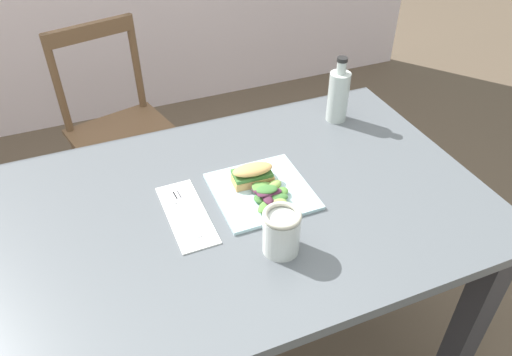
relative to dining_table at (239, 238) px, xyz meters
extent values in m
cube|color=#51565B|center=(0.00, 0.00, 0.11)|extent=(1.30, 0.83, 0.03)
cube|color=#2D2D33|center=(0.58, -0.35, -0.26)|extent=(0.07, 0.07, 0.71)
cube|color=#2D2D33|center=(-0.58, 0.35, -0.26)|extent=(0.07, 0.07, 0.71)
cube|color=#2D2D33|center=(0.58, 0.35, -0.26)|extent=(0.07, 0.07, 0.71)
cylinder|color=brown|center=(-0.29, 0.68, -0.40)|extent=(0.03, 0.03, 0.43)
cylinder|color=brown|center=(0.03, 0.76, -0.40)|extent=(0.03, 0.03, 0.43)
cylinder|color=brown|center=(-0.38, 1.01, -0.40)|extent=(0.03, 0.03, 0.43)
cylinder|color=brown|center=(-0.05, 1.09, -0.40)|extent=(0.03, 0.03, 0.43)
cube|color=brown|center=(-0.17, 0.89, -0.17)|extent=(0.49, 0.49, 0.02)
cylinder|color=brown|center=(-0.38, 1.02, 0.05)|extent=(0.03, 0.03, 0.42)
cylinder|color=brown|center=(-0.05, 1.10, 0.05)|extent=(0.03, 0.03, 0.42)
cube|color=brown|center=(-0.22, 1.06, 0.23)|extent=(0.36, 0.12, 0.06)
cube|color=silver|center=(0.08, 0.02, 0.13)|extent=(0.25, 0.25, 0.01)
cube|color=tan|center=(0.06, 0.05, 0.15)|extent=(0.11, 0.06, 0.02)
cube|color=#3D7033|center=(0.06, 0.06, 0.16)|extent=(0.11, 0.06, 0.01)
ellipsoid|color=tan|center=(0.06, 0.05, 0.18)|extent=(0.11, 0.06, 0.02)
ellipsoid|color=#3D7033|center=(0.06, -0.02, 0.14)|extent=(0.05, 0.05, 0.02)
ellipsoid|color=#4C2338|center=(0.07, -0.04, 0.15)|extent=(0.03, 0.05, 0.01)
ellipsoid|color=#518438|center=(0.07, 0.00, 0.16)|extent=(0.06, 0.07, 0.01)
ellipsoid|color=#84A84C|center=(0.11, 0.01, 0.15)|extent=(0.05, 0.05, 0.02)
ellipsoid|color=#4C2338|center=(0.06, 0.00, 0.15)|extent=(0.03, 0.05, 0.01)
ellipsoid|color=#6B9E47|center=(0.07, -0.07, 0.15)|extent=(0.05, 0.05, 0.01)
ellipsoid|color=#4C2338|center=(0.06, -0.02, 0.16)|extent=(0.06, 0.06, 0.01)
ellipsoid|color=#3D7033|center=(0.07, -0.02, 0.16)|extent=(0.06, 0.04, 0.01)
ellipsoid|color=#4C2338|center=(0.07, -0.02, 0.16)|extent=(0.06, 0.05, 0.01)
ellipsoid|color=#84A84C|center=(0.09, -0.06, 0.15)|extent=(0.05, 0.05, 0.02)
ellipsoid|color=#3D7033|center=(0.10, -0.04, 0.15)|extent=(0.06, 0.04, 0.02)
ellipsoid|color=#4C2338|center=(0.08, -0.05, 0.15)|extent=(0.06, 0.06, 0.01)
ellipsoid|color=#6B9E47|center=(0.08, 0.01, 0.15)|extent=(0.06, 0.05, 0.01)
ellipsoid|color=#518438|center=(0.12, -0.02, 0.15)|extent=(0.05, 0.05, 0.01)
ellipsoid|color=#4C2338|center=(0.09, -0.02, 0.16)|extent=(0.06, 0.04, 0.01)
ellipsoid|color=#518438|center=(0.05, -0.06, 0.15)|extent=(0.06, 0.06, 0.01)
cube|color=white|center=(-0.13, 0.01, 0.13)|extent=(0.10, 0.26, 0.00)
cube|color=silver|center=(-0.13, -0.01, 0.13)|extent=(0.02, 0.14, 0.00)
cube|color=silver|center=(-0.14, 0.08, 0.13)|extent=(0.03, 0.05, 0.00)
cube|color=#38383D|center=(-0.13, 0.09, 0.13)|extent=(0.00, 0.03, 0.00)
cube|color=#38383D|center=(-0.14, 0.09, 0.13)|extent=(0.00, 0.03, 0.00)
cube|color=#38383D|center=(-0.15, 0.08, 0.13)|extent=(0.00, 0.03, 0.00)
cylinder|color=black|center=(0.44, 0.27, 0.18)|extent=(0.06, 0.06, 0.11)
cylinder|color=#B2BCB7|center=(0.44, 0.27, 0.21)|extent=(0.07, 0.07, 0.16)
cylinder|color=#B2BCB7|center=(0.44, 0.27, 0.31)|extent=(0.03, 0.03, 0.04)
cylinder|color=black|center=(0.44, 0.27, 0.33)|extent=(0.03, 0.03, 0.01)
cylinder|color=#C67528|center=(0.04, -0.19, 0.17)|extent=(0.08, 0.08, 0.08)
cylinder|color=silver|center=(0.04, -0.19, 0.18)|extent=(0.09, 0.09, 0.10)
torus|color=#B7B29E|center=(0.04, -0.19, 0.23)|extent=(0.09, 0.09, 0.01)
camera|label=1|loc=(-0.31, -0.89, 0.96)|focal=34.28mm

